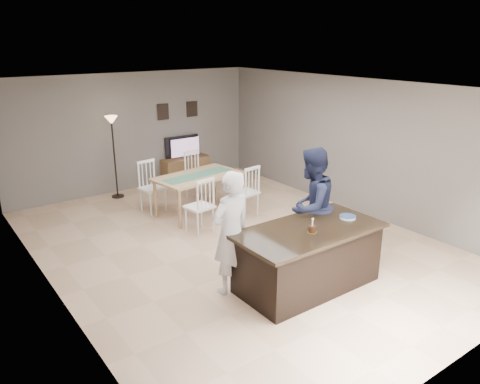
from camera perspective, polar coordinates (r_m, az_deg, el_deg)
floor at (r=8.24m, az=-0.67°, el=-6.30°), size 8.00×8.00×0.00m
room_shell at (r=7.70m, az=-0.72°, el=5.12°), size 8.00×8.00×8.00m
kitchen_island at (r=6.80m, az=8.23°, el=-7.87°), size 2.15×1.10×0.90m
tv_console at (r=11.75m, az=-6.60°, el=2.75°), size 1.20×0.40×0.60m
television at (r=11.67m, az=-6.87°, el=5.48°), size 0.91×0.12×0.53m
tv_screen_glow at (r=11.60m, az=-6.68°, el=5.45°), size 0.78×0.00×0.78m
picture_frames at (r=11.60m, az=-7.59°, el=9.84°), size 1.10×0.02×0.38m
doorway at (r=4.59m, az=-14.83°, el=-10.70°), size 0.00×2.10×2.65m
woman at (r=6.45m, az=-1.13°, el=-4.99°), size 0.69×0.50×1.77m
man at (r=7.34m, az=8.61°, el=-1.78°), size 1.06×0.92×1.87m
birthday_cake at (r=6.48m, az=8.78°, el=-4.49°), size 0.14×0.14×0.21m
plate_stack at (r=7.08m, az=12.99°, el=-2.99°), size 0.24×0.24×0.04m
dining_table at (r=9.45m, az=-5.13°, el=1.25°), size 1.89×2.15×1.05m
floor_lamp at (r=10.59m, az=-15.27°, el=6.73°), size 0.27×0.27×1.83m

